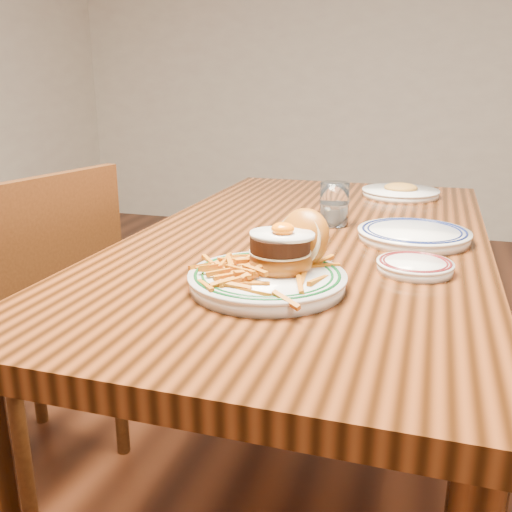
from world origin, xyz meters
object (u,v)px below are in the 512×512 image
(chair_left, at_px, (37,324))
(side_plate, at_px, (415,265))
(main_plate, at_px, (274,266))
(table, at_px, (309,268))

(chair_left, height_order, side_plate, chair_left)
(main_plate, relative_size, side_plate, 2.04)
(main_plate, height_order, side_plate, main_plate)
(table, height_order, side_plate, side_plate)
(chair_left, relative_size, main_plate, 2.89)
(side_plate, bearing_deg, chair_left, 162.77)
(table, distance_m, main_plate, 0.41)
(table, xyz_separation_m, chair_left, (-0.72, -0.17, -0.18))
(table, bearing_deg, side_plate, -40.58)
(table, distance_m, side_plate, 0.36)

